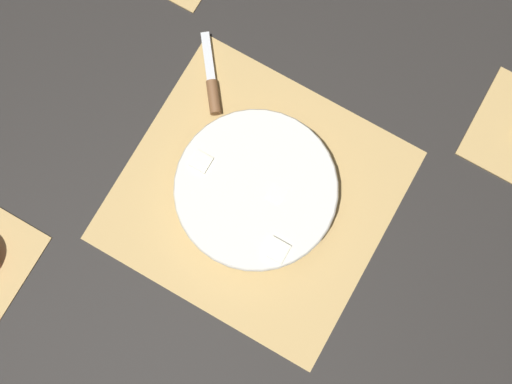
{
  "coord_description": "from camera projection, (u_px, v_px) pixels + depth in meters",
  "views": [
    {
      "loc": [
        -0.08,
        0.14,
        0.93
      ],
      "look_at": [
        0.0,
        0.0,
        0.03
      ],
      "focal_mm": 42.0,
      "sensor_mm": 36.0,
      "label": 1
    }
  ],
  "objects": [
    {
      "name": "ground_plane",
      "position": [
        256.0,
        195.0,
        0.95
      ],
      "size": [
        6.0,
        6.0,
        0.0
      ],
      "primitive_type": "plane",
      "color": "black"
    },
    {
      "name": "fruit_salad_bowl",
      "position": [
        256.0,
        191.0,
        0.91
      ],
      "size": [
        0.25,
        0.25,
        0.07
      ],
      "color": "silver",
      "rests_on": "bamboo_mat_center"
    },
    {
      "name": "paring_knife",
      "position": [
        213.0,
        93.0,
        0.96
      ],
      "size": [
        0.1,
        0.12,
        0.02
      ],
      "color": "silver",
      "rests_on": "bamboo_mat_center"
    },
    {
      "name": "bamboo_mat_center",
      "position": [
        256.0,
        195.0,
        0.94
      ],
      "size": [
        0.41,
        0.39,
        0.01
      ],
      "color": "tan",
      "rests_on": "ground_plane"
    }
  ]
}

